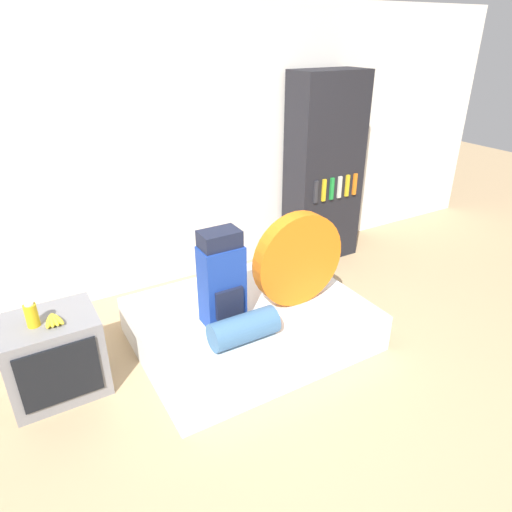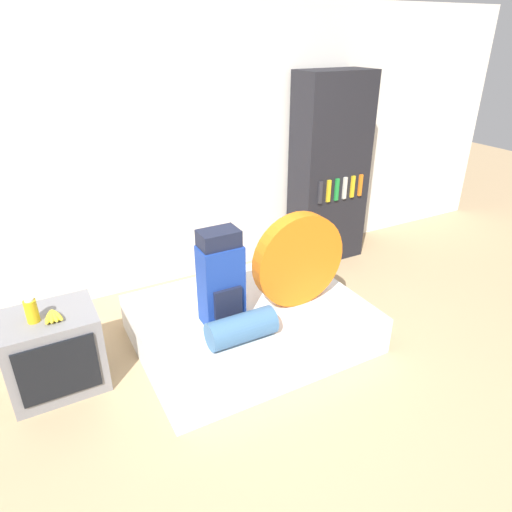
% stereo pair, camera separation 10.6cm
% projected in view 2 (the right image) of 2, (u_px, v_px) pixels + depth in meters
% --- Properties ---
extents(ground_plane, '(16.00, 16.00, 0.00)m').
position_uv_depth(ground_plane, '(309.00, 395.00, 3.23)').
color(ground_plane, tan).
extents(wall_back, '(8.00, 0.05, 2.60)m').
position_uv_depth(wall_back, '(190.00, 151.00, 4.30)').
color(wall_back, white).
rests_on(wall_back, ground_plane).
extents(bed, '(1.78, 1.37, 0.31)m').
position_uv_depth(bed, '(250.00, 323.00, 3.75)').
color(bed, white).
rests_on(bed, ground_plane).
extents(backpack, '(0.31, 0.24, 0.75)m').
position_uv_depth(backpack, '(221.00, 279.00, 3.36)').
color(backpack, navy).
rests_on(backpack, bed).
extents(tent_bag, '(0.77, 0.12, 0.77)m').
position_uv_depth(tent_bag, '(298.00, 260.00, 3.59)').
color(tent_bag, orange).
rests_on(tent_bag, bed).
extents(sleeping_roll, '(0.50, 0.21, 0.21)m').
position_uv_depth(sleeping_roll, '(242.00, 328.00, 3.24)').
color(sleeping_roll, '#3D668E').
rests_on(sleeping_roll, bed).
extents(television, '(0.63, 0.50, 0.60)m').
position_uv_depth(television, '(55.00, 352.00, 3.20)').
color(television, gray).
rests_on(television, ground_plane).
extents(canister, '(0.08, 0.08, 0.18)m').
position_uv_depth(canister, '(31.00, 311.00, 2.97)').
color(canister, gold).
rests_on(canister, television).
extents(banana_bunch, '(0.14, 0.18, 0.04)m').
position_uv_depth(banana_bunch, '(53.00, 316.00, 3.03)').
color(banana_bunch, yellow).
rests_on(banana_bunch, television).
extents(bookshelf, '(0.78, 0.43, 1.99)m').
position_uv_depth(bookshelf, '(329.00, 170.00, 4.82)').
color(bookshelf, black).
rests_on(bookshelf, ground_plane).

